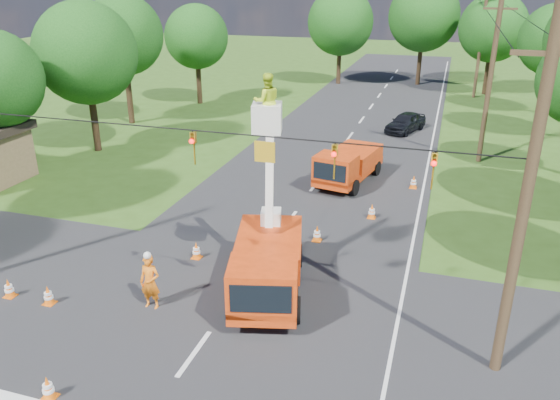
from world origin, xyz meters
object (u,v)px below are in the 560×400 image
(traffic_cone_7, at_px, (414,182))
(tree_far_b, at_px, (424,16))
(pole_right_far, at_px, (481,41))
(tree_left_e, at_px, (123,35))
(pole_right_near, at_px, (525,205))
(traffic_cone_5, at_px, (9,288))
(tree_left_d, at_px, (86,53))
(tree_far_a, at_px, (341,22))
(traffic_cone_2, at_px, (317,234))
(distant_car, at_px, (406,122))
(tree_left_f, at_px, (196,37))
(tree_far_c, at_px, (493,28))
(second_truck, at_px, (348,165))
(traffic_cone_3, at_px, (372,211))
(traffic_cone_0, at_px, (48,388))
(bucket_truck, at_px, (267,252))
(ground_worker, at_px, (150,282))
(traffic_cone_4, at_px, (48,295))
(tree_right_e, at_px, (555,40))
(pole_right_mid, at_px, (491,76))
(traffic_cone_8, at_px, (196,251))

(traffic_cone_7, distance_m, tree_far_b, 31.71)
(pole_right_far, distance_m, tree_left_e, 31.08)
(pole_right_near, distance_m, pole_right_far, 40.00)
(traffic_cone_5, distance_m, pole_right_far, 44.33)
(traffic_cone_7, bearing_deg, tree_left_d, 177.21)
(tree_left_e, bearing_deg, tree_far_a, 60.67)
(traffic_cone_2, distance_m, pole_right_near, 10.49)
(distant_car, relative_size, traffic_cone_7, 5.77)
(tree_left_f, height_order, tree_far_c, tree_far_c)
(second_truck, height_order, traffic_cone_3, second_truck)
(traffic_cone_2, distance_m, tree_left_f, 29.28)
(pole_right_far, bearing_deg, traffic_cone_0, -104.23)
(bucket_truck, distance_m, traffic_cone_3, 8.08)
(traffic_cone_5, bearing_deg, ground_worker, 10.41)
(traffic_cone_4, relative_size, pole_right_near, 0.07)
(traffic_cone_5, bearing_deg, tree_far_c, 68.43)
(traffic_cone_2, bearing_deg, pole_right_far, 78.54)
(tree_left_f, bearing_deg, tree_left_d, -90.76)
(traffic_cone_0, height_order, tree_left_e, tree_left_e)
(traffic_cone_3, xyz_separation_m, pole_right_far, (4.95, 30.53, 4.75))
(bucket_truck, height_order, tree_left_d, tree_left_d)
(bucket_truck, xyz_separation_m, tree_right_e, (12.80, 33.10, 4.17))
(traffic_cone_5, bearing_deg, pole_right_near, 3.79)
(second_truck, relative_size, traffic_cone_5, 8.11)
(second_truck, relative_size, pole_right_near, 0.58)
(traffic_cone_2, height_order, tree_far_b, tree_far_b)
(second_truck, height_order, tree_right_e, tree_right_e)
(traffic_cone_7, bearing_deg, tree_far_b, 93.83)
(second_truck, distance_m, traffic_cone_0, 19.11)
(tree_left_d, xyz_separation_m, tree_right_e, (28.80, 20.00, -0.31))
(bucket_truck, height_order, tree_left_f, tree_left_f)
(traffic_cone_2, xyz_separation_m, tree_far_c, (7.81, 35.60, 5.70))
(traffic_cone_2, xyz_separation_m, pole_right_near, (6.81, -6.40, 4.75))
(ground_worker, distance_m, traffic_cone_7, 16.04)
(pole_right_mid, bearing_deg, bucket_truck, -112.52)
(distant_car, relative_size, traffic_cone_3, 5.77)
(pole_right_near, bearing_deg, tree_left_e, 138.99)
(traffic_cone_8, distance_m, tree_far_c, 40.76)
(tree_left_f, xyz_separation_m, tree_far_a, (9.80, 13.00, 0.50))
(bucket_truck, xyz_separation_m, traffic_cone_7, (4.08, 12.12, -1.28))
(distant_car, distance_m, tree_far_a, 20.14)
(traffic_cone_7, bearing_deg, traffic_cone_2, -113.96)
(pole_right_near, bearing_deg, traffic_cone_0, -157.04)
(traffic_cone_7, xyz_separation_m, pole_right_far, (3.43, 25.98, 4.75))
(pole_right_near, bearing_deg, traffic_cone_2, 136.78)
(tree_left_e, bearing_deg, traffic_cone_4, -64.68)
(distant_car, relative_size, pole_right_near, 0.41)
(bucket_truck, bearing_deg, tree_far_c, 63.49)
(pole_right_far, xyz_separation_m, tree_left_f, (-23.30, -10.00, 0.58))
(traffic_cone_0, relative_size, tree_right_e, 0.08)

